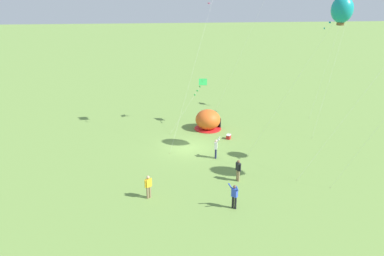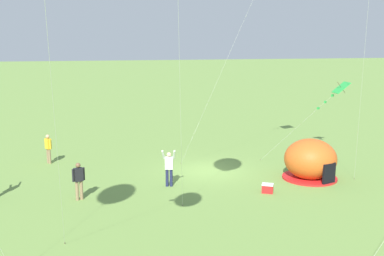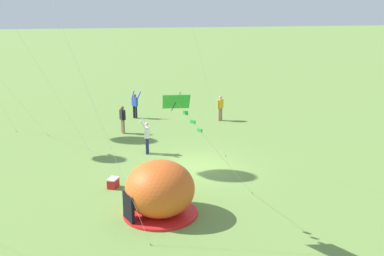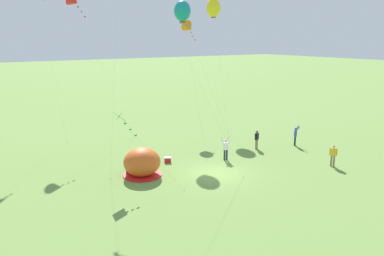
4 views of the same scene
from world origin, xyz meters
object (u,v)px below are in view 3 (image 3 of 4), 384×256
(cooler_box, at_px, (113,183))
(person_arms_raised, at_px, (147,136))
(kite_green, at_px, (181,107))
(popup_tent, at_px, (160,190))
(person_flying_kite, at_px, (135,104))
(person_with_toddler, at_px, (123,118))
(person_strolling, at_px, (220,107))

(cooler_box, height_order, person_arms_raised, person_arms_raised)
(person_arms_raised, relative_size, kite_green, 0.38)
(popup_tent, relative_size, kite_green, 0.57)
(cooler_box, distance_m, person_flying_kite, 12.61)
(popup_tent, height_order, person_with_toddler, popup_tent)
(cooler_box, height_order, person_strolling, person_strolling)
(popup_tent, relative_size, cooler_box, 4.38)
(cooler_box, distance_m, person_with_toddler, 8.72)
(person_arms_raised, height_order, kite_green, kite_green)
(person_arms_raised, bearing_deg, popup_tent, 176.28)
(popup_tent, distance_m, person_arms_raised, 7.36)
(cooler_box, xyz_separation_m, person_flying_kite, (12.38, -2.27, 0.78))
(popup_tent, height_order, person_flying_kite, popup_tent)
(popup_tent, relative_size, person_strolling, 1.63)
(kite_green, bearing_deg, person_flying_kite, -0.73)
(cooler_box, bearing_deg, popup_tent, -152.54)
(person_with_toddler, bearing_deg, person_strolling, -75.47)
(person_arms_raised, bearing_deg, person_flying_kite, -1.60)
(kite_green, bearing_deg, person_arms_raised, 0.06)
(kite_green, bearing_deg, person_strolling, -21.27)
(person_strolling, height_order, kite_green, kite_green)
(person_strolling, relative_size, person_with_toddler, 1.00)
(cooler_box, relative_size, person_strolling, 0.37)
(popup_tent, xyz_separation_m, person_strolling, (13.39, -6.32, -0.03))
(person_arms_raised, distance_m, person_flying_kite, 8.06)
(popup_tent, bearing_deg, person_flying_kite, -2.61)
(popup_tent, distance_m, kite_green, 3.85)
(cooler_box, relative_size, person_with_toddler, 0.37)
(popup_tent, xyz_separation_m, person_arms_raised, (7.35, -0.48, 0.00))
(person_strolling, height_order, person_flying_kite, person_flying_kite)
(person_flying_kite, xyz_separation_m, kite_green, (-17.00, 0.22, 3.47))
(cooler_box, relative_size, person_flying_kite, 0.34)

